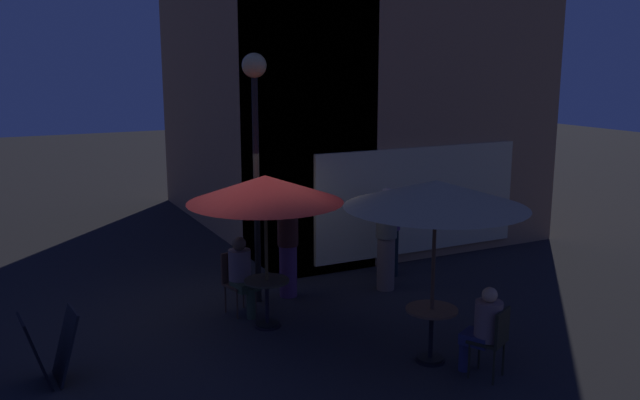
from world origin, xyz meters
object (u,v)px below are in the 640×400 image
(street_lamp_near_corner, at_px, (255,115))
(cafe_chair_0, at_px, (494,336))
(patio_umbrella_0, at_px, (436,195))
(patron_standing_4, at_px, (386,239))
(cafe_table_0, at_px, (431,324))
(patron_seated_1, at_px, (241,271))
(menu_sandwich_board, at_px, (50,348))
(patio_umbrella_1, at_px, (265,189))
(patron_seated_0, at_px, (484,325))
(cafe_table_1, at_px, (267,294))
(patron_standing_3, at_px, (392,232))
(patron_standing_2, at_px, (288,247))
(cafe_chair_1, at_px, (236,277))

(street_lamp_near_corner, bearing_deg, cafe_chair_0, -67.87)
(patio_umbrella_0, relative_size, patron_standing_4, 1.35)
(cafe_table_0, xyz_separation_m, patron_seated_1, (-1.64, 2.77, 0.19))
(menu_sandwich_board, xyz_separation_m, patio_umbrella_1, (3.10, 0.49, 1.65))
(patron_seated_0, bearing_deg, cafe_table_1, 5.95)
(cafe_table_0, distance_m, patio_umbrella_0, 1.75)
(patio_umbrella_1, relative_size, patron_seated_1, 1.85)
(cafe_table_0, distance_m, cafe_table_1, 2.58)
(patio_umbrella_1, distance_m, patron_seated_1, 1.56)
(cafe_table_0, relative_size, patron_standing_3, 0.45)
(patio_umbrella_0, bearing_deg, patron_standing_2, 101.40)
(street_lamp_near_corner, height_order, cafe_chair_0, street_lamp_near_corner)
(patio_umbrella_0, relative_size, patron_seated_0, 2.06)
(cafe_table_0, bearing_deg, street_lamp_near_corner, 110.72)
(street_lamp_near_corner, xyz_separation_m, cafe_table_1, (-0.29, -1.08, -2.59))
(patio_umbrella_0, bearing_deg, patron_seated_0, -62.34)
(cafe_chair_0, bearing_deg, patron_standing_4, -37.72)
(patron_seated_0, relative_size, patron_standing_4, 0.66)
(cafe_chair_1, distance_m, patron_standing_3, 3.26)
(patron_standing_4, bearing_deg, patron_standing_2, -72.42)
(street_lamp_near_corner, relative_size, cafe_chair_1, 4.18)
(menu_sandwich_board, relative_size, patron_standing_2, 0.52)
(cafe_chair_0, height_order, patron_standing_4, patron_standing_4)
(patron_standing_4, bearing_deg, patron_seated_1, -57.78)
(cafe_chair_1, xyz_separation_m, patron_seated_1, (0.03, -0.15, 0.13))
(cafe_table_1, relative_size, patron_standing_4, 0.41)
(patio_umbrella_0, bearing_deg, menu_sandwich_board, 160.61)
(cafe_table_1, bearing_deg, street_lamp_near_corner, 75.15)
(cafe_table_1, bearing_deg, patio_umbrella_0, -54.72)
(patron_seated_0, relative_size, patron_standing_3, 0.72)
(cafe_chair_1, relative_size, patron_standing_3, 0.59)
(patio_umbrella_1, xyz_separation_m, cafe_chair_0, (1.89, -2.87, -1.55))
(cafe_table_1, xyz_separation_m, cafe_chair_1, (-0.19, 0.81, 0.06))
(patio_umbrella_1, bearing_deg, patron_seated_0, -56.39)
(cafe_chair_0, height_order, patron_standing_3, patron_standing_3)
(cafe_chair_0, bearing_deg, patron_seated_1, 2.39)
(cafe_table_0, relative_size, patio_umbrella_0, 0.30)
(menu_sandwich_board, xyz_separation_m, patron_seated_0, (4.92, -2.26, 0.22))
(street_lamp_near_corner, relative_size, cafe_table_0, 5.49)
(patron_standing_2, bearing_deg, patron_seated_1, 22.39)
(street_lamp_near_corner, distance_m, patron_standing_2, 2.30)
(cafe_chair_0, bearing_deg, patio_umbrella_0, -0.00)
(patio_umbrella_1, height_order, cafe_chair_1, patio_umbrella_1)
(menu_sandwich_board, bearing_deg, street_lamp_near_corner, 19.51)
(cafe_chair_1, relative_size, patron_standing_4, 0.54)
(cafe_chair_0, height_order, patron_standing_2, patron_standing_2)
(street_lamp_near_corner, height_order, cafe_table_0, street_lamp_near_corner)
(cafe_table_0, xyz_separation_m, patron_seated_0, (0.34, -0.64, 0.15))
(cafe_chair_0, relative_size, patron_seated_1, 0.74)
(patio_umbrella_1, relative_size, cafe_chair_1, 2.38)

